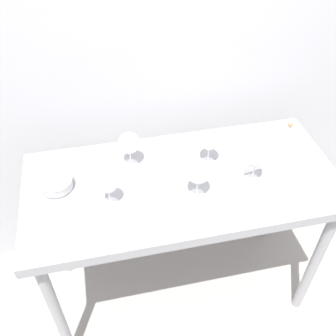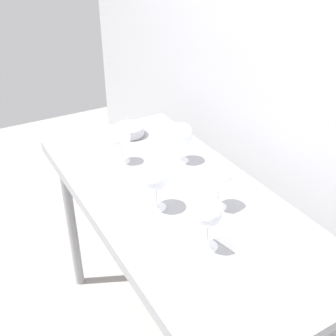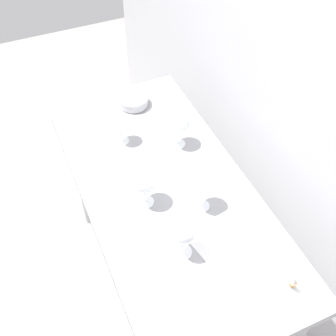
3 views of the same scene
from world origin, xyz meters
name	(u,v)px [view 1 (image 1 of 3)]	position (x,y,z in m)	size (l,w,h in m)	color
ground_plane	(179,285)	(0.00, 0.00, 0.00)	(6.00, 6.00, 0.00)	gray
back_wall	(160,45)	(0.00, 0.49, 1.30)	(3.80, 0.04, 2.60)	#B7B7BC
steel_counter	(182,196)	(0.00, -0.01, 0.79)	(1.40, 0.65, 0.90)	#96969B
wine_glass_far_right	(210,140)	(0.14, 0.08, 1.03)	(0.09, 0.09, 0.18)	white
wine_glass_far_left	(129,144)	(-0.21, 0.14, 1.02)	(0.10, 0.10, 0.18)	white
wine_glass_near_right	(256,157)	(0.30, -0.07, 1.03)	(0.09, 0.09, 0.18)	white
wine_glass_near_center	(198,173)	(0.03, -0.11, 1.03)	(0.10, 0.10, 0.18)	white
wine_glass_near_left	(108,184)	(-0.33, -0.08, 1.01)	(0.08, 0.08, 0.16)	white
tasting_sheet_upper	(239,156)	(0.30, 0.09, 0.90)	(0.17, 0.23, 0.00)	white
tasting_sheet_lower	(155,184)	(-0.13, -0.01, 0.90)	(0.16, 0.21, 0.00)	white
tasting_bowl	(56,183)	(-0.54, 0.06, 0.93)	(0.14, 0.14, 0.05)	beige
decanter_funnel	(289,131)	(0.59, 0.18, 0.94)	(0.11, 0.11, 0.12)	silver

